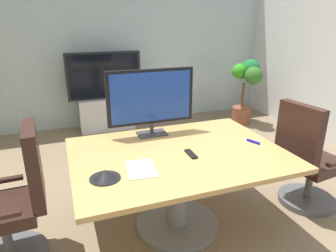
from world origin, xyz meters
name	(u,v)px	position (x,y,z in m)	size (l,w,h in m)	color
ground_plane	(182,231)	(0.00, 0.00, 0.00)	(7.53, 7.53, 0.00)	#7A664C
wall_back_glass_partition	(109,44)	(0.00, 3.26, 1.39)	(5.92, 0.10, 2.78)	#9EB2B7
conference_table	(178,171)	(-0.01, 0.11, 0.56)	(1.78, 1.30, 0.74)	#B2894C
office_chair_left	(16,209)	(-1.31, 0.16, 0.46)	(0.61, 0.58, 1.09)	#4C4C51
office_chair_right	(306,165)	(1.30, -0.03, 0.46)	(0.62, 0.60, 1.09)	#4C4C51
tv_monitor	(151,99)	(-0.09, 0.59, 1.10)	(0.84, 0.18, 0.64)	#333338
wall_display_unit	(106,104)	(-0.18, 2.91, 0.44)	(1.20, 0.36, 1.31)	#B7BABC
potted_plant	(246,83)	(2.19, 2.38, 0.74)	(0.52, 0.73, 1.15)	brown
conference_phone	(105,175)	(-0.66, -0.13, 0.77)	(0.22, 0.22, 0.07)	black
remote_control	(191,154)	(0.07, 0.02, 0.75)	(0.05, 0.17, 0.02)	black
whiteboard_marker	(253,142)	(0.71, 0.06, 0.75)	(0.13, 0.02, 0.02)	#1919A5
paper_notepad	(141,169)	(-0.39, -0.09, 0.74)	(0.21, 0.30, 0.01)	white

